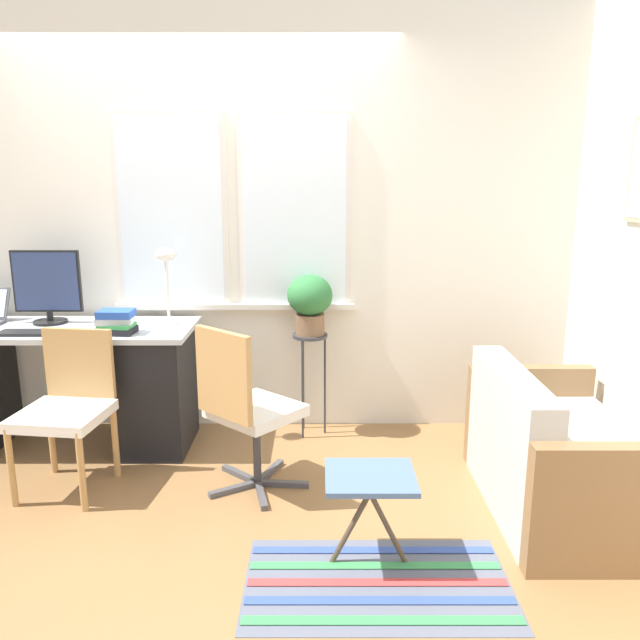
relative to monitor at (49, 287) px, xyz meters
name	(u,v)px	position (x,y,z in m)	size (l,w,h in m)	color
ground_plane	(192,467)	(0.92, -0.41, -1.00)	(14.00, 14.00, 0.00)	olive
wall_back_with_window	(206,225)	(0.93, 0.27, 0.35)	(9.00, 0.12, 2.70)	white
wall_right_with_picture	(633,235)	(3.34, -0.41, 0.35)	(0.08, 9.00, 2.70)	white
desk	(63,384)	(0.07, -0.11, -0.59)	(1.66, 0.61, 0.77)	#B2B7BC
monitor	(49,287)	(0.00, 0.00, 0.00)	(0.42, 0.20, 0.45)	black
keyboard	(31,333)	(0.00, -0.29, -0.22)	(0.33, 0.13, 0.02)	black
mouse	(72,331)	(0.23, -0.28, -0.21)	(0.04, 0.06, 0.03)	silver
desk_lamp	(168,264)	(0.75, -0.04, 0.15)	(0.13, 0.13, 0.47)	white
book_stack	(118,322)	(0.50, -0.27, -0.16)	(0.23, 0.18, 0.14)	black
desk_chair_wooden	(70,405)	(0.32, -0.62, -0.53)	(0.49, 0.49, 0.85)	#B2844C
office_chair_swivel	(248,407)	(1.29, -0.69, -0.52)	(0.59, 0.59, 0.92)	#47474C
couch_loveseat	(558,460)	(2.87, -0.87, -0.73)	(0.71, 1.17, 0.73)	beige
plant_stand	(312,350)	(1.61, 0.09, -0.43)	(0.22, 0.22, 0.68)	#333338
potted_plant	(312,300)	(1.61, 0.09, -0.10)	(0.29, 0.29, 0.38)	brown
floor_rug_striped	(379,583)	(1.92, -1.48, -0.99)	(1.11, 0.63, 0.01)	#565B6B
folding_stool	(372,484)	(1.89, -1.34, -0.62)	(0.38, 0.33, 0.43)	slate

